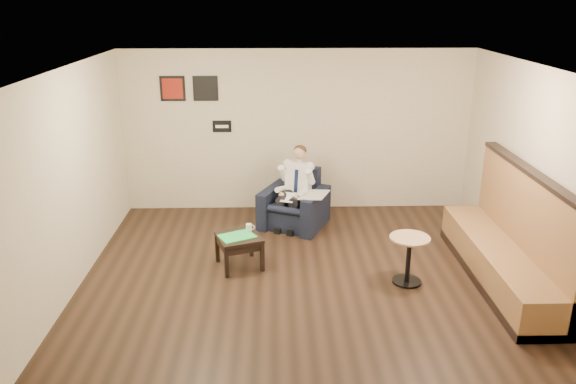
{
  "coord_description": "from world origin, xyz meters",
  "views": [
    {
      "loc": [
        -0.4,
        -6.5,
        3.64
      ],
      "look_at": [
        -0.21,
        1.2,
        0.92
      ],
      "focal_mm": 35.0,
      "sensor_mm": 36.0,
      "label": 1
    }
  ],
  "objects_px": {
    "green_folder": "(237,236)",
    "seated_man": "(291,192)",
    "banquette": "(504,228)",
    "cafe_table": "(408,260)",
    "armchair": "(294,199)",
    "smartphone": "(239,231)",
    "coffee_mug": "(249,227)",
    "side_table": "(239,251)"
  },
  "relations": [
    {
      "from": "smartphone",
      "to": "cafe_table",
      "type": "height_order",
      "value": "cafe_table"
    },
    {
      "from": "banquette",
      "to": "green_folder",
      "type": "bearing_deg",
      "value": 172.48
    },
    {
      "from": "side_table",
      "to": "banquette",
      "type": "distance_m",
      "value": 3.57
    },
    {
      "from": "side_table",
      "to": "banquette",
      "type": "height_order",
      "value": "banquette"
    },
    {
      "from": "coffee_mug",
      "to": "banquette",
      "type": "xyz_separation_m",
      "value": [
        3.36,
        -0.68,
        0.24
      ]
    },
    {
      "from": "armchair",
      "to": "coffee_mug",
      "type": "height_order",
      "value": "armchair"
    },
    {
      "from": "seated_man",
      "to": "green_folder",
      "type": "xyz_separation_m",
      "value": [
        -0.79,
        -1.4,
        -0.16
      ]
    },
    {
      "from": "banquette",
      "to": "cafe_table",
      "type": "bearing_deg",
      "value": -178.61
    },
    {
      "from": "seated_man",
      "to": "banquette",
      "type": "bearing_deg",
      "value": -9.88
    },
    {
      "from": "green_folder",
      "to": "side_table",
      "type": "bearing_deg",
      "value": 53.36
    },
    {
      "from": "armchair",
      "to": "coffee_mug",
      "type": "distance_m",
      "value": 1.47
    },
    {
      "from": "coffee_mug",
      "to": "cafe_table",
      "type": "xyz_separation_m",
      "value": [
        2.13,
        -0.71,
        -0.19
      ]
    },
    {
      "from": "side_table",
      "to": "smartphone",
      "type": "bearing_deg",
      "value": 92.31
    },
    {
      "from": "seated_man",
      "to": "smartphone",
      "type": "xyz_separation_m",
      "value": [
        -0.78,
        -1.19,
        -0.16
      ]
    },
    {
      "from": "armchair",
      "to": "banquette",
      "type": "distance_m",
      "value": 3.34
    },
    {
      "from": "seated_man",
      "to": "banquette",
      "type": "xyz_separation_m",
      "value": [
        2.73,
        -1.86,
        0.12
      ]
    },
    {
      "from": "side_table",
      "to": "banquette",
      "type": "relative_size",
      "value": 0.19
    },
    {
      "from": "coffee_mug",
      "to": "cafe_table",
      "type": "height_order",
      "value": "cafe_table"
    },
    {
      "from": "green_folder",
      "to": "coffee_mug",
      "type": "bearing_deg",
      "value": 53.36
    },
    {
      "from": "green_folder",
      "to": "banquette",
      "type": "xyz_separation_m",
      "value": [
        3.52,
        -0.46,
        0.28
      ]
    },
    {
      "from": "armchair",
      "to": "side_table",
      "type": "bearing_deg",
      "value": -94.66
    },
    {
      "from": "green_folder",
      "to": "banquette",
      "type": "relative_size",
      "value": 0.16
    },
    {
      "from": "coffee_mug",
      "to": "banquette",
      "type": "relative_size",
      "value": 0.03
    },
    {
      "from": "side_table",
      "to": "banquette",
      "type": "bearing_deg",
      "value": -8.05
    },
    {
      "from": "seated_man",
      "to": "cafe_table",
      "type": "height_order",
      "value": "seated_man"
    },
    {
      "from": "seated_man",
      "to": "coffee_mug",
      "type": "distance_m",
      "value": 1.35
    },
    {
      "from": "seated_man",
      "to": "coffee_mug",
      "type": "bearing_deg",
      "value": -93.83
    },
    {
      "from": "side_table",
      "to": "coffee_mug",
      "type": "relative_size",
      "value": 5.79
    },
    {
      "from": "side_table",
      "to": "coffee_mug",
      "type": "xyz_separation_m",
      "value": [
        0.13,
        0.18,
        0.28
      ]
    },
    {
      "from": "coffee_mug",
      "to": "smartphone",
      "type": "distance_m",
      "value": 0.15
    },
    {
      "from": "side_table",
      "to": "cafe_table",
      "type": "distance_m",
      "value": 2.33
    },
    {
      "from": "armchair",
      "to": "seated_man",
      "type": "distance_m",
      "value": 0.21
    },
    {
      "from": "green_folder",
      "to": "seated_man",
      "type": "bearing_deg",
      "value": 60.36
    },
    {
      "from": "green_folder",
      "to": "banquette",
      "type": "height_order",
      "value": "banquette"
    },
    {
      "from": "seated_man",
      "to": "smartphone",
      "type": "bearing_deg",
      "value": -98.72
    },
    {
      "from": "seated_man",
      "to": "side_table",
      "type": "distance_m",
      "value": 1.62
    },
    {
      "from": "armchair",
      "to": "seated_man",
      "type": "relative_size",
      "value": 0.75
    },
    {
      "from": "green_folder",
      "to": "smartphone",
      "type": "height_order",
      "value": "green_folder"
    },
    {
      "from": "seated_man",
      "to": "smartphone",
      "type": "relative_size",
      "value": 8.66
    },
    {
      "from": "green_folder",
      "to": "cafe_table",
      "type": "distance_m",
      "value": 2.34
    },
    {
      "from": "armchair",
      "to": "smartphone",
      "type": "xyz_separation_m",
      "value": [
        -0.83,
        -1.3,
        0.01
      ]
    },
    {
      "from": "armchair",
      "to": "green_folder",
      "type": "relative_size",
      "value": 2.03
    }
  ]
}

